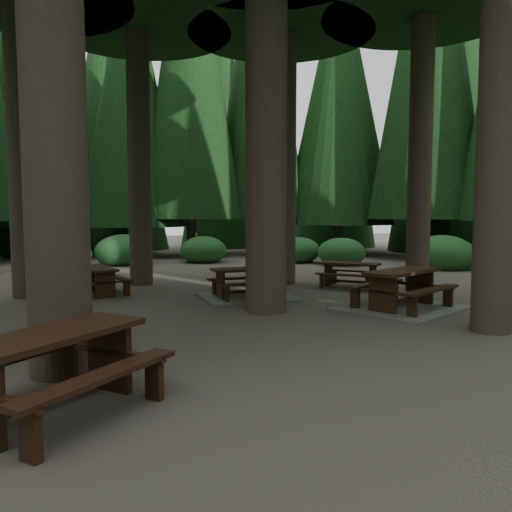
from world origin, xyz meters
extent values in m
plane|color=#524A43|center=(0.00, 0.00, 0.00)|extent=(80.00, 80.00, 0.00)
cube|color=gray|center=(3.62, -0.35, 0.03)|extent=(3.14, 2.98, 0.05)
cube|color=#371910|center=(3.62, -0.35, 0.80)|extent=(2.05, 1.60, 0.06)
cube|color=#371910|center=(3.30, 0.21, 0.48)|extent=(1.81, 1.18, 0.05)
cube|color=#371910|center=(3.93, -0.91, 0.48)|extent=(1.81, 1.18, 0.05)
cube|color=#371910|center=(2.94, -0.72, 0.39)|extent=(0.36, 0.56, 0.77)
cube|color=#371910|center=(2.94, -0.72, 0.45)|extent=(0.84, 1.40, 0.06)
cube|color=#371910|center=(4.29, 0.03, 0.39)|extent=(0.36, 0.56, 0.77)
cube|color=#371910|center=(4.29, 0.03, 0.45)|extent=(0.84, 1.40, 0.06)
cube|color=#371910|center=(3.62, -0.35, 0.19)|extent=(1.44, 0.86, 0.09)
cube|color=#371910|center=(-2.62, 3.44, 0.65)|extent=(1.05, 1.68, 0.05)
cube|color=#371910|center=(-3.12, 3.28, 0.39)|extent=(0.68, 1.56, 0.04)
cube|color=#371910|center=(-2.12, 3.60, 0.39)|extent=(0.68, 1.56, 0.04)
cube|color=#371910|center=(-2.43, 2.84, 0.31)|extent=(0.48, 0.21, 0.63)
cube|color=#371910|center=(-2.43, 2.84, 0.37)|extent=(1.23, 0.45, 0.05)
cube|color=#371910|center=(-2.81, 4.04, 0.31)|extent=(0.48, 0.21, 0.63)
cube|color=#371910|center=(-2.81, 4.04, 0.37)|extent=(1.23, 0.45, 0.05)
cube|color=#371910|center=(-2.62, 3.44, 0.16)|extent=(0.46, 1.27, 0.07)
cube|color=gray|center=(0.84, 1.89, 0.03)|extent=(2.27, 1.92, 0.05)
cube|color=#371910|center=(0.84, 1.89, 0.70)|extent=(1.72, 0.78, 0.06)
cube|color=#371910|center=(0.80, 2.44, 0.42)|extent=(1.69, 0.36, 0.05)
cube|color=#371910|center=(0.88, 1.33, 0.42)|extent=(1.69, 0.36, 0.05)
cube|color=#371910|center=(0.17, 1.84, 0.33)|extent=(0.11, 0.52, 0.67)
cube|color=#371910|center=(0.17, 1.84, 0.39)|extent=(0.18, 1.35, 0.06)
cube|color=#371910|center=(1.51, 1.94, 0.33)|extent=(0.11, 0.52, 0.67)
cube|color=#371910|center=(1.51, 1.94, 0.39)|extent=(0.18, 1.35, 0.06)
cube|color=#371910|center=(0.84, 1.89, 0.17)|extent=(1.40, 0.18, 0.07)
cube|color=#371910|center=(4.01, 2.92, 0.66)|extent=(1.56, 1.53, 0.05)
cube|color=#371910|center=(4.38, 3.30, 0.39)|extent=(1.29, 1.25, 0.04)
cube|color=#371910|center=(3.65, 2.55, 0.39)|extent=(1.29, 1.25, 0.04)
cube|color=#371910|center=(3.56, 3.36, 0.31)|extent=(0.38, 0.40, 0.63)
cube|color=#371910|center=(3.56, 3.36, 0.37)|extent=(0.93, 0.96, 0.05)
cube|color=#371910|center=(4.47, 2.49, 0.31)|extent=(0.38, 0.40, 0.63)
cube|color=#371910|center=(4.47, 2.49, 0.37)|extent=(0.93, 0.96, 0.05)
cube|color=#371910|center=(4.01, 2.92, 0.16)|extent=(0.99, 0.96, 0.07)
cube|color=#371910|center=(-2.73, -4.34, 0.80)|extent=(1.85, 1.91, 0.06)
cube|color=#371910|center=(-3.20, -3.90, 0.48)|extent=(1.50, 1.58, 0.05)
cube|color=#371910|center=(-2.27, -4.77, 0.48)|extent=(1.50, 1.58, 0.05)
cube|color=#371910|center=(-2.21, -3.78, 0.38)|extent=(0.49, 0.46, 0.77)
cube|color=#371910|center=(-2.21, -3.78, 0.45)|extent=(1.19, 1.11, 0.06)
cube|color=#371910|center=(-2.73, -4.34, 0.19)|extent=(1.15, 1.22, 0.09)
ellipsoid|color=#1F5B2D|center=(9.44, 6.45, 0.40)|extent=(2.42, 2.42, 1.49)
ellipsoid|color=#1F5B2D|center=(6.43, 8.69, 0.40)|extent=(1.90, 1.90, 1.17)
ellipsoid|color=#1F5B2D|center=(5.14, 10.17, 0.40)|extent=(1.84, 1.84, 1.13)
ellipsoid|color=#1F5B2D|center=(1.30, 11.25, 0.40)|extent=(1.95, 1.95, 1.20)
ellipsoid|color=#1F5B2D|center=(-1.94, 11.21, 0.40)|extent=(2.31, 2.31, 1.42)
ellipsoid|color=#1F5B2D|center=(-4.09, 10.56, 0.40)|extent=(1.93, 1.93, 1.19)
cone|color=black|center=(11.40, 10.41, 9.94)|extent=(5.25, 5.25, 16.27)
cone|color=black|center=(8.89, 14.45, 8.24)|extent=(5.73, 5.73, 13.48)
cone|color=black|center=(4.92, 15.39, 10.17)|extent=(4.80, 4.80, 16.65)
cone|color=black|center=(1.31, 14.75, 9.92)|extent=(4.97, 4.97, 16.24)
cone|color=black|center=(-1.44, 15.36, 7.89)|extent=(5.17, 5.17, 12.91)
cone|color=black|center=(-6.57, 16.72, 8.10)|extent=(5.82, 5.82, 13.26)
cone|color=black|center=(15.32, 14.22, 11.76)|extent=(6.32, 6.32, 23.52)
cone|color=black|center=(11.00, 19.74, 9.51)|extent=(5.26, 5.26, 19.02)
cone|color=black|center=(4.25, 21.60, 8.07)|extent=(5.34, 5.34, 16.14)
cone|color=black|center=(-2.52, 20.86, 8.43)|extent=(6.57, 6.57, 16.86)
camera|label=1|loc=(-2.06, -9.52, 1.97)|focal=35.00mm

